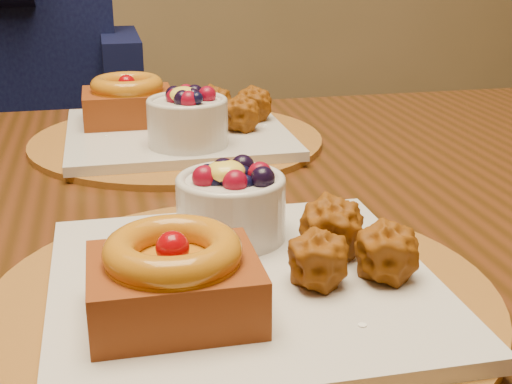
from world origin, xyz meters
The scene contains 4 objects.
dining_table centered at (0.12, -0.13, 0.68)m, with size 1.60×0.90×0.76m.
place_setting_near centered at (0.12, -0.35, 0.78)m, with size 0.38×0.38×0.09m.
place_setting_far centered at (0.12, 0.08, 0.78)m, with size 0.38×0.38×0.09m.
chair_far centered at (-0.13, 0.93, 0.48)m, with size 0.49×0.49×0.87m.
Camera 1 is at (0.03, -0.82, 1.01)m, focal length 50.00 mm.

